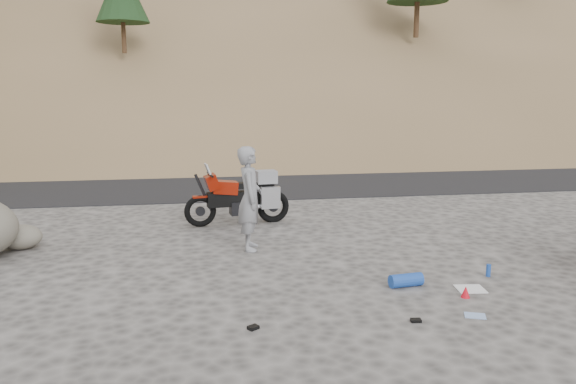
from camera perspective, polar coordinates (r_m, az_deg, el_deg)
The scene contains 12 objects.
ground at distance 9.13m, azimuth 0.18°, elevation -7.61°, with size 140.00×140.00×0.00m, color #42403D.
road at distance 17.85m, azimuth -4.62°, elevation 1.21°, with size 120.00×7.00×0.05m, color black.
motorcycle at distance 11.89m, azimuth -4.64°, elevation -0.55°, with size 2.26×0.82×1.35m.
man at distance 10.14m, azimuth -3.82°, elevation -5.79°, with size 0.67×0.44×1.85m, color gray.
small_rock at distance 11.15m, azimuth -25.50°, elevation -4.15°, with size 0.75×0.68×0.44m.
gear_white_cloth at distance 8.55m, azimuth 18.03°, elevation -9.34°, with size 0.39×0.35×0.01m, color white.
gear_blue_mat at distance 8.39m, azimuth 11.90°, elevation -8.76°, with size 0.19×0.19×0.49m, color #1B44A2.
gear_bottle at distance 9.18m, azimuth 19.69°, elevation -7.51°, with size 0.07×0.07×0.19m, color #1B44A2.
gear_funnel at distance 8.19m, azimuth 17.59°, elevation -9.64°, with size 0.13×0.13×0.16m, color red.
gear_glove_a at distance 7.25m, azimuth 12.86°, elevation -12.60°, with size 0.13×0.09×0.04m, color black.
gear_glove_b at distance 6.89m, azimuth -3.55°, elevation -13.57°, with size 0.12×0.09×0.04m, color black.
gear_blue_cloth at distance 7.62m, azimuth 18.47°, elevation -11.83°, with size 0.26×0.19×0.01m, color #8DAADA.
Camera 1 is at (-1.44, -8.57, 2.81)m, focal length 35.00 mm.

